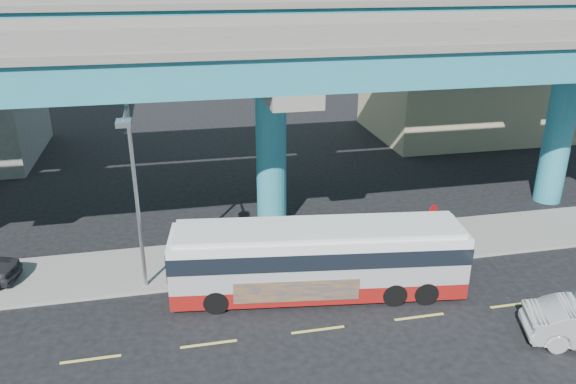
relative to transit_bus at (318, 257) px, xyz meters
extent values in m
plane|color=black|center=(-0.64, -2.16, -1.64)|extent=(120.00, 120.00, 0.00)
cube|color=gray|center=(-0.64, 3.34, -1.57)|extent=(70.00, 4.00, 0.15)
cube|color=#D8C64C|center=(-8.64, -2.46, -1.64)|extent=(2.00, 0.12, 0.01)
cube|color=#D8C64C|center=(-4.64, -2.46, -1.64)|extent=(2.00, 0.12, 0.01)
cube|color=#D8C64C|center=(-0.64, -2.46, -1.64)|extent=(2.00, 0.12, 0.01)
cube|color=#D8C64C|center=(3.36, -2.46, -1.64)|extent=(2.00, 0.12, 0.01)
cube|color=#D8C64C|center=(7.36, -2.46, -1.64)|extent=(2.00, 0.12, 0.01)
cylinder|color=teal|center=(-0.64, 6.84, 2.06)|extent=(1.50, 1.50, 7.40)
cube|color=gray|center=(-0.64, 6.84, 6.06)|extent=(2.00, 12.00, 0.60)
cube|color=gray|center=(-0.64, 10.34, 6.96)|extent=(1.80, 5.00, 1.20)
cylinder|color=teal|center=(15.36, 6.84, 2.06)|extent=(1.50, 1.50, 7.40)
cube|color=gray|center=(15.36, 6.84, 6.06)|extent=(2.00, 12.00, 0.60)
cube|color=gray|center=(15.36, 10.34, 6.96)|extent=(1.80, 5.00, 1.20)
cube|color=teal|center=(-0.64, 3.34, 7.06)|extent=(52.00, 5.00, 1.40)
cube|color=gray|center=(-0.64, 3.34, 7.91)|extent=(52.00, 5.40, 0.30)
cube|color=gray|center=(-0.64, 0.84, 8.46)|extent=(52.00, 0.25, 0.80)
cube|color=gray|center=(-0.64, 5.84, 8.46)|extent=(52.00, 0.25, 0.80)
cube|color=teal|center=(-0.64, 10.34, 8.26)|extent=(52.00, 5.00, 1.40)
cube|color=gray|center=(-0.64, 10.34, 9.11)|extent=(52.00, 5.40, 0.30)
cube|color=tan|center=(17.36, 20.84, 1.86)|extent=(14.00, 10.00, 7.00)
cube|color=black|center=(17.36, 15.74, 3.96)|extent=(12.00, 0.25, 1.20)
cube|color=maroon|center=(-0.01, 0.00, -1.11)|extent=(11.83, 3.97, 0.68)
cube|color=#BABABF|center=(-0.01, 0.00, -0.05)|extent=(11.83, 3.97, 1.45)
cube|color=black|center=(-0.01, 0.00, 0.44)|extent=(11.89, 4.03, 0.68)
cube|color=silver|center=(-0.01, 0.00, 0.97)|extent=(11.83, 3.97, 0.39)
cube|color=silver|center=(-0.01, 0.00, 1.26)|extent=(11.40, 3.67, 0.19)
cube|color=black|center=(5.76, -0.76, 0.29)|extent=(0.35, 2.20, 1.16)
cube|color=black|center=(-5.79, 0.77, 0.29)|extent=(0.35, 2.20, 1.16)
cube|color=navy|center=(-1.14, -1.12, -0.75)|extent=(4.80, 0.69, 0.87)
cylinder|color=black|center=(-4.19, -0.56, -1.16)|extent=(1.00, 0.41, 0.97)
cylinder|color=black|center=(-3.89, 1.64, -1.16)|extent=(1.00, 0.41, 0.97)
cylinder|color=black|center=(2.72, -1.48, -1.16)|extent=(1.00, 0.41, 0.97)
cylinder|color=black|center=(3.01, 0.72, -1.16)|extent=(1.00, 0.41, 0.97)
cylinder|color=black|center=(3.96, -1.65, -1.16)|extent=(1.00, 0.41, 0.97)
cylinder|color=black|center=(4.25, 0.56, -1.16)|extent=(1.00, 0.41, 0.97)
cylinder|color=gray|center=(-6.88, 1.84, 2.36)|extent=(0.16, 0.16, 7.71)
cylinder|color=gray|center=(-6.88, 0.80, 6.01)|extent=(0.12, 2.08, 0.12)
cube|color=gray|center=(-6.88, -0.25, 5.96)|extent=(0.50, 0.70, 0.18)
cylinder|color=gray|center=(5.83, 2.04, -0.43)|extent=(0.06, 0.06, 2.12)
cylinder|color=#B20A0A|center=(5.83, 2.01, 0.57)|extent=(0.64, 0.40, 0.73)
camera|label=1|loc=(-5.30, -19.10, 10.77)|focal=35.00mm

